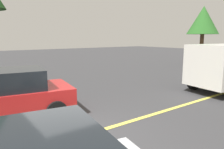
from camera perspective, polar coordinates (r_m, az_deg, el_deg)
ground_plane at (r=5.82m, az=-8.85°, el=-16.06°), size 80.00×80.00×0.00m
lane_marking_centre at (r=7.56m, az=12.03°, el=-9.89°), size 28.00×0.16×0.01m
car_red_mid_road at (r=7.46m, az=-26.17°, el=-4.69°), size 4.29×2.61×1.56m
tree_left_verge at (r=20.74m, az=22.93°, el=12.95°), size 2.67×2.67×5.16m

